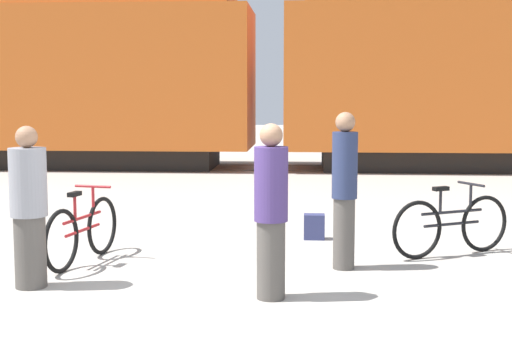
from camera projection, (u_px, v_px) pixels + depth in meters
The scene contains 10 objects.
ground_plane at pixel (193, 315), 6.32m from camera, with size 80.00×80.00×0.00m, color #A8A399.
freight_train at pixel (269, 56), 18.71m from camera, with size 52.52×3.01×5.63m.
rail_near at pixel (267, 171), 18.31m from camera, with size 64.52×0.07×0.01m, color #4C4238.
rail_far at pixel (270, 165), 19.73m from camera, with size 64.52×0.07×0.01m, color #4C4238.
bicycle_maroon at pixel (83, 231), 8.25m from camera, with size 0.47×1.64×0.88m.
bicycle_black at pixel (452, 225), 8.65m from camera, with size 1.54×0.86×0.88m.
person_in_navy at pixel (344, 189), 7.92m from camera, with size 0.28×0.28×1.76m.
person_in_grey at pixel (29, 208), 7.16m from camera, with size 0.37×0.37×1.64m.
person_in_purple at pixel (271, 211), 6.75m from camera, with size 0.32×0.32×1.68m.
backpack at pixel (314, 227), 9.64m from camera, with size 0.28×0.20×0.34m.
Camera 1 is at (0.98, -6.10, 1.95)m, focal length 50.00 mm.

